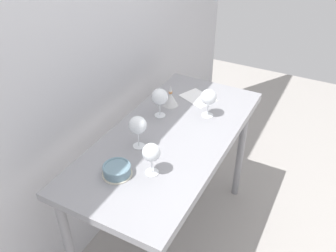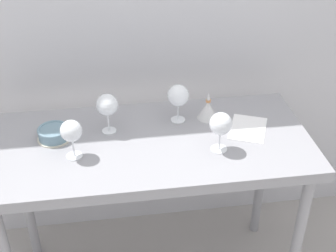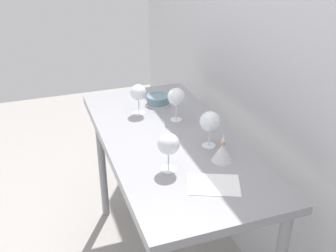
{
  "view_description": "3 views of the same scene",
  "coord_description": "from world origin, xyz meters",
  "px_view_note": "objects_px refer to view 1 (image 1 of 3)",
  "views": [
    {
      "loc": [
        -1.45,
        -0.76,
        2.08
      ],
      "look_at": [
        -0.01,
        0.01,
        0.96
      ],
      "focal_mm": 38.37,
      "sensor_mm": 36.0,
      "label": 1
    },
    {
      "loc": [
        -0.17,
        -1.66,
        2.05
      ],
      "look_at": [
        0.08,
        -0.0,
        0.97
      ],
      "focal_mm": 49.59,
      "sensor_mm": 36.0,
      "label": 2
    },
    {
      "loc": [
        1.68,
        -0.61,
        1.86
      ],
      "look_at": [
        0.03,
        -0.03,
        0.98
      ],
      "focal_mm": 43.2,
      "sensor_mm": 36.0,
      "label": 3
    }
  ],
  "objects_px": {
    "tasting_sheet_upper": "(198,98)",
    "tasting_bowl": "(117,170)",
    "wine_glass_near_right": "(209,98)",
    "decanter_funnel": "(170,99)",
    "wine_glass_far_left": "(138,126)",
    "wine_glass_far_right": "(160,97)",
    "wine_glass_near_left": "(151,153)"
  },
  "relations": [
    {
      "from": "tasting_sheet_upper",
      "to": "tasting_bowl",
      "type": "relative_size",
      "value": 1.46
    },
    {
      "from": "tasting_sheet_upper",
      "to": "tasting_bowl",
      "type": "xyz_separation_m",
      "value": [
        -0.86,
        0.04,
        0.03
      ]
    },
    {
      "from": "wine_glass_near_right",
      "to": "decanter_funnel",
      "type": "bearing_deg",
      "value": 88.6
    },
    {
      "from": "wine_glass_far_left",
      "to": "tasting_bowl",
      "type": "height_order",
      "value": "wine_glass_far_left"
    },
    {
      "from": "wine_glass_far_right",
      "to": "decanter_funnel",
      "type": "xyz_separation_m",
      "value": [
        0.14,
        0.0,
        -0.08
      ]
    },
    {
      "from": "wine_glass_near_left",
      "to": "decanter_funnel",
      "type": "bearing_deg",
      "value": 19.6
    },
    {
      "from": "wine_glass_near_left",
      "to": "wine_glass_far_left",
      "type": "distance_m",
      "value": 0.23
    },
    {
      "from": "wine_glass_far_right",
      "to": "tasting_sheet_upper",
      "type": "xyz_separation_m",
      "value": [
        0.3,
        -0.12,
        -0.13
      ]
    },
    {
      "from": "wine_glass_far_right",
      "to": "decanter_funnel",
      "type": "distance_m",
      "value": 0.16
    },
    {
      "from": "wine_glass_near_left",
      "to": "tasting_bowl",
      "type": "height_order",
      "value": "wine_glass_near_left"
    },
    {
      "from": "wine_glass_far_right",
      "to": "decanter_funnel",
      "type": "height_order",
      "value": "wine_glass_far_right"
    },
    {
      "from": "wine_glass_far_right",
      "to": "tasting_sheet_upper",
      "type": "bearing_deg",
      "value": -21.21
    },
    {
      "from": "wine_glass_near_right",
      "to": "wine_glass_near_left",
      "type": "xyz_separation_m",
      "value": [
        -0.6,
        0.04,
        -0.0
      ]
    },
    {
      "from": "wine_glass_near_left",
      "to": "decanter_funnel",
      "type": "distance_m",
      "value": 0.65
    },
    {
      "from": "wine_glass_near_right",
      "to": "tasting_bowl",
      "type": "bearing_deg",
      "value": 165.39
    },
    {
      "from": "tasting_bowl",
      "to": "decanter_funnel",
      "type": "height_order",
      "value": "decanter_funnel"
    },
    {
      "from": "wine_glass_near_right",
      "to": "wine_glass_near_left",
      "type": "relative_size",
      "value": 1.03
    },
    {
      "from": "wine_glass_near_right",
      "to": "decanter_funnel",
      "type": "distance_m",
      "value": 0.27
    },
    {
      "from": "wine_glass_far_right",
      "to": "tasting_sheet_upper",
      "type": "distance_m",
      "value": 0.35
    },
    {
      "from": "wine_glass_far_right",
      "to": "wine_glass_near_left",
      "type": "xyz_separation_m",
      "value": [
        -0.47,
        -0.22,
        -0.0
      ]
    },
    {
      "from": "tasting_bowl",
      "to": "wine_glass_near_left",
      "type": "bearing_deg",
      "value": -57.86
    },
    {
      "from": "wine_glass_far_left",
      "to": "decanter_funnel",
      "type": "relative_size",
      "value": 1.37
    },
    {
      "from": "tasting_bowl",
      "to": "decanter_funnel",
      "type": "xyz_separation_m",
      "value": [
        0.7,
        0.07,
        0.01
      ]
    },
    {
      "from": "wine_glass_far_left",
      "to": "decanter_funnel",
      "type": "xyz_separation_m",
      "value": [
        0.46,
        0.05,
        -0.09
      ]
    },
    {
      "from": "decanter_funnel",
      "to": "wine_glass_near_right",
      "type": "bearing_deg",
      "value": -91.4
    },
    {
      "from": "wine_glass_near_right",
      "to": "wine_glass_near_left",
      "type": "height_order",
      "value": "wine_glass_near_right"
    },
    {
      "from": "tasting_sheet_upper",
      "to": "decanter_funnel",
      "type": "bearing_deg",
      "value": 166.79
    },
    {
      "from": "wine_glass_near_left",
      "to": "tasting_bowl",
      "type": "distance_m",
      "value": 0.19
    },
    {
      "from": "wine_glass_near_right",
      "to": "wine_glass_near_left",
      "type": "distance_m",
      "value": 0.61
    },
    {
      "from": "wine_glass_far_right",
      "to": "wine_glass_near_right",
      "type": "bearing_deg",
      "value": -62.14
    },
    {
      "from": "tasting_sheet_upper",
      "to": "wine_glass_near_left",
      "type": "bearing_deg",
      "value": -149.62
    },
    {
      "from": "decanter_funnel",
      "to": "tasting_bowl",
      "type": "bearing_deg",
      "value": -173.89
    }
  ]
}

